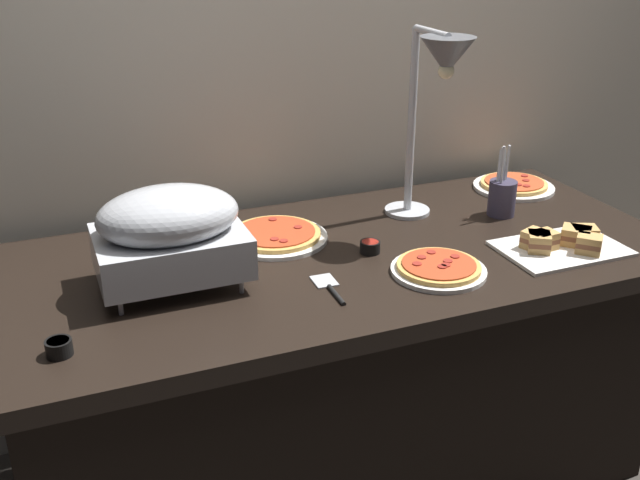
{
  "coord_description": "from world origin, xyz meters",
  "views": [
    {
      "loc": [
        -0.74,
        -1.7,
        1.61
      ],
      "look_at": [
        -0.06,
        0.0,
        0.81
      ],
      "focal_mm": 41.63,
      "sensor_mm": 36.0,
      "label": 1
    }
  ],
  "objects_px": {
    "serving_spatula": "(330,288)",
    "sandwich_platter": "(561,243)",
    "sauce_cup_near": "(59,347)",
    "sauce_cup_far": "(370,246)",
    "heat_lamp": "(439,78)",
    "pizza_plate_front": "(514,185)",
    "pizza_plate_center": "(439,268)",
    "chafing_dish": "(170,232)",
    "utensil_holder": "(502,197)",
    "pizza_plate_raised_stand": "(276,236)"
  },
  "relations": [
    {
      "from": "heat_lamp",
      "to": "pizza_plate_raised_stand",
      "type": "relative_size",
      "value": 1.91
    },
    {
      "from": "serving_spatula",
      "to": "pizza_plate_center",
      "type": "bearing_deg",
      "value": -4.35
    },
    {
      "from": "heat_lamp",
      "to": "serving_spatula",
      "type": "bearing_deg",
      "value": -149.69
    },
    {
      "from": "utensil_holder",
      "to": "serving_spatula",
      "type": "bearing_deg",
      "value": -159.03
    },
    {
      "from": "serving_spatula",
      "to": "sandwich_platter",
      "type": "bearing_deg",
      "value": -2.29
    },
    {
      "from": "sauce_cup_near",
      "to": "sauce_cup_far",
      "type": "relative_size",
      "value": 1.01
    },
    {
      "from": "heat_lamp",
      "to": "utensil_holder",
      "type": "distance_m",
      "value": 0.47
    },
    {
      "from": "heat_lamp",
      "to": "pizza_plate_raised_stand",
      "type": "distance_m",
      "value": 0.63
    },
    {
      "from": "pizza_plate_raised_stand",
      "to": "utensil_holder",
      "type": "relative_size",
      "value": 1.3
    },
    {
      "from": "chafing_dish",
      "to": "heat_lamp",
      "type": "relative_size",
      "value": 0.64
    },
    {
      "from": "utensil_holder",
      "to": "pizza_plate_raised_stand",
      "type": "bearing_deg",
      "value": 173.81
    },
    {
      "from": "pizza_plate_center",
      "to": "serving_spatula",
      "type": "relative_size",
      "value": 1.46
    },
    {
      "from": "sauce_cup_far",
      "to": "utensil_holder",
      "type": "height_order",
      "value": "utensil_holder"
    },
    {
      "from": "sauce_cup_far",
      "to": "sandwich_platter",
      "type": "bearing_deg",
      "value": -20.52
    },
    {
      "from": "serving_spatula",
      "to": "sauce_cup_near",
      "type": "bearing_deg",
      "value": -174.12
    },
    {
      "from": "chafing_dish",
      "to": "heat_lamp",
      "type": "xyz_separation_m",
      "value": [
        0.78,
        0.08,
        0.3
      ]
    },
    {
      "from": "utensil_holder",
      "to": "sauce_cup_near",
      "type": "bearing_deg",
      "value": -166.14
    },
    {
      "from": "sandwich_platter",
      "to": "utensil_holder",
      "type": "relative_size",
      "value": 1.49
    },
    {
      "from": "chafing_dish",
      "to": "pizza_plate_raised_stand",
      "type": "xyz_separation_m",
      "value": [
        0.33,
        0.17,
        -0.13
      ]
    },
    {
      "from": "utensil_holder",
      "to": "sandwich_platter",
      "type": "bearing_deg",
      "value": -89.87
    },
    {
      "from": "serving_spatula",
      "to": "sauce_cup_far",
      "type": "bearing_deg",
      "value": 40.49
    },
    {
      "from": "utensil_holder",
      "to": "serving_spatula",
      "type": "xyz_separation_m",
      "value": [
        -0.68,
        -0.26,
        -0.06
      ]
    },
    {
      "from": "sauce_cup_far",
      "to": "serving_spatula",
      "type": "height_order",
      "value": "sauce_cup_far"
    },
    {
      "from": "sandwich_platter",
      "to": "serving_spatula",
      "type": "distance_m",
      "value": 0.68
    },
    {
      "from": "pizza_plate_center",
      "to": "sandwich_platter",
      "type": "height_order",
      "value": "sandwich_platter"
    },
    {
      "from": "pizza_plate_front",
      "to": "utensil_holder",
      "type": "xyz_separation_m",
      "value": [
        -0.18,
        -0.18,
        0.05
      ]
    },
    {
      "from": "chafing_dish",
      "to": "pizza_plate_center",
      "type": "height_order",
      "value": "chafing_dish"
    },
    {
      "from": "pizza_plate_raised_stand",
      "to": "sauce_cup_near",
      "type": "xyz_separation_m",
      "value": [
        -0.62,
        -0.4,
        0.01
      ]
    },
    {
      "from": "sandwich_platter",
      "to": "serving_spatula",
      "type": "height_order",
      "value": "sandwich_platter"
    },
    {
      "from": "chafing_dish",
      "to": "heat_lamp",
      "type": "height_order",
      "value": "heat_lamp"
    },
    {
      "from": "pizza_plate_front",
      "to": "pizza_plate_center",
      "type": "bearing_deg",
      "value": -140.41
    },
    {
      "from": "chafing_dish",
      "to": "sauce_cup_far",
      "type": "height_order",
      "value": "chafing_dish"
    },
    {
      "from": "sauce_cup_far",
      "to": "utensil_holder",
      "type": "xyz_separation_m",
      "value": [
        0.5,
        0.1,
        0.04
      ]
    },
    {
      "from": "pizza_plate_center",
      "to": "pizza_plate_raised_stand",
      "type": "distance_m",
      "value": 0.48
    },
    {
      "from": "heat_lamp",
      "to": "sauce_cup_near",
      "type": "relative_size",
      "value": 10.08
    },
    {
      "from": "pizza_plate_front",
      "to": "sauce_cup_near",
      "type": "height_order",
      "value": "sauce_cup_near"
    },
    {
      "from": "sandwich_platter",
      "to": "heat_lamp",
      "type": "bearing_deg",
      "value": 133.44
    },
    {
      "from": "sauce_cup_far",
      "to": "utensil_holder",
      "type": "distance_m",
      "value": 0.51
    },
    {
      "from": "pizza_plate_raised_stand",
      "to": "sauce_cup_far",
      "type": "relative_size",
      "value": 5.32
    },
    {
      "from": "pizza_plate_center",
      "to": "sauce_cup_near",
      "type": "bearing_deg",
      "value": -177.32
    },
    {
      "from": "chafing_dish",
      "to": "sauce_cup_far",
      "type": "distance_m",
      "value": 0.56
    },
    {
      "from": "sandwich_platter",
      "to": "pizza_plate_raised_stand",
      "type": "bearing_deg",
      "value": 152.76
    },
    {
      "from": "pizza_plate_front",
      "to": "sauce_cup_far",
      "type": "distance_m",
      "value": 0.73
    },
    {
      "from": "pizza_plate_raised_stand",
      "to": "sauce_cup_far",
      "type": "height_order",
      "value": "sauce_cup_far"
    },
    {
      "from": "pizza_plate_center",
      "to": "sandwich_platter",
      "type": "distance_m",
      "value": 0.39
    },
    {
      "from": "pizza_plate_raised_stand",
      "to": "sauce_cup_near",
      "type": "height_order",
      "value": "sauce_cup_near"
    },
    {
      "from": "pizza_plate_raised_stand",
      "to": "sauce_cup_far",
      "type": "distance_m",
      "value": 0.28
    },
    {
      "from": "pizza_plate_front",
      "to": "pizza_plate_raised_stand",
      "type": "xyz_separation_m",
      "value": [
        -0.89,
        -0.11,
        0.0
      ]
    },
    {
      "from": "sandwich_platter",
      "to": "sauce_cup_near",
      "type": "bearing_deg",
      "value": -178.3
    },
    {
      "from": "pizza_plate_center",
      "to": "sauce_cup_far",
      "type": "bearing_deg",
      "value": 121.45
    }
  ]
}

